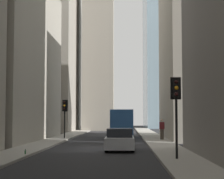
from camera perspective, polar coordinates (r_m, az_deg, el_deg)
ground_plane at (r=27.05m, az=-1.83°, el=-8.48°), size 135.00×135.00×0.00m
sidewalk_right at (r=27.70m, az=-11.26°, el=-8.15°), size 90.00×2.20×0.14m
sidewalk_left at (r=27.12m, az=7.80°, el=-8.28°), size 90.00×2.20×0.14m
building_left_midfar at (r=40.24m, az=14.67°, el=6.31°), size 13.33×10.00×18.39m
building_right_far at (r=61.14m, az=-9.90°, el=8.52°), size 15.09×10.00×30.46m
church_spire at (r=63.03m, az=-1.95°, el=10.29°), size 5.21×5.21×33.71m
delivery_truck at (r=41.41m, az=1.43°, el=-4.85°), size 6.46×2.25×2.84m
sedan_silver at (r=25.59m, az=1.12°, el=-7.25°), size 4.30×1.78×1.42m
traffic_light_foreground at (r=19.66m, az=9.17°, el=-1.26°), size 0.43×0.52×3.97m
traffic_light_midblock at (r=38.12m, az=-6.79°, el=-2.92°), size 0.43×0.52×3.61m
pedestrian at (r=35.75m, az=7.15°, el=-5.52°), size 0.26×0.44×1.80m
discarded_bottle at (r=22.30m, az=-12.31°, el=-8.74°), size 0.07×0.07×0.27m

